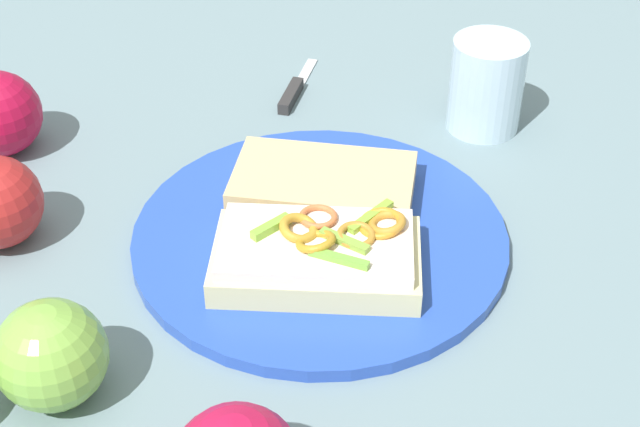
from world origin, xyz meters
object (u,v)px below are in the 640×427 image
Objects in this scene: bread_slice_side at (323,185)px; apple_0 at (51,355)px; sandwich at (318,254)px; plate at (320,238)px; drinking_glass at (486,85)px; knife at (294,90)px.

apple_0 reaches higher than bread_slice_side.
plate is at bearing -88.13° from sandwich.
drinking_glass reaches higher than knife.
sandwich is at bearing 96.69° from bread_slice_side.
plate is 0.05m from bread_slice_side.
apple_0 is at bearing -41.15° from drinking_glass.
apple_0 is 0.45m from knife.
sandwich is at bearing -160.59° from knife.
bread_slice_side is at bearing -46.49° from drinking_glass.
plate is 4.01× the size of apple_0.
plate is 3.40× the size of drinking_glass.
sandwich is at bearing 126.18° from apple_0.
sandwich reaches higher than bread_slice_side.
bread_slice_side reaches higher than knife.
apple_0 is 0.50m from drinking_glass.
plate is at bearing -37.93° from drinking_glass.
plate and knife have the same top height.
sandwich is 1.76× the size of drinking_glass.
knife is (-0.05, -0.19, -0.04)m from drinking_glass.
bread_slice_side reaches higher than plate.
sandwich is 2.08× the size of apple_0.
apple_0 is (0.23, -0.18, 0.02)m from bread_slice_side.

